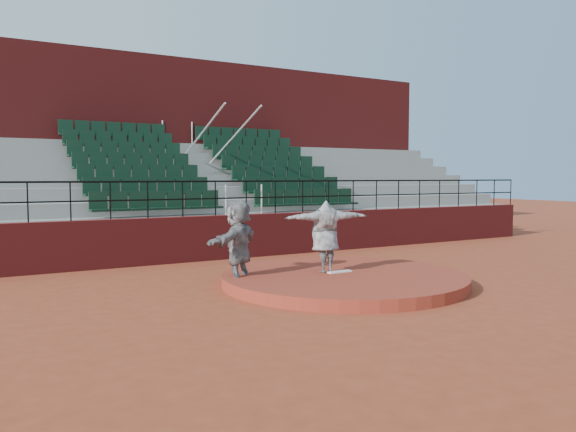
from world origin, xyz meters
The scene contains 9 objects.
ground centered at (0.00, 0.00, 0.00)m, with size 90.00×90.00×0.00m, color brown.
pitchers_mound centered at (0.00, 0.00, 0.12)m, with size 5.50×5.50×0.25m, color maroon.
pitching_rubber centered at (0.00, 0.15, 0.27)m, with size 0.60×0.15×0.03m, color white.
boundary_wall centered at (0.00, 5.00, 0.65)m, with size 24.00×0.30×1.30m, color maroon.
wall_railing centered at (0.00, 5.00, 2.03)m, with size 24.04×0.05×1.03m.
seating_deck centered at (0.00, 8.64, 1.45)m, with size 24.00×5.97×4.63m.
press_box_facade centered at (0.00, 12.60, 3.55)m, with size 24.00×3.00×7.10m, color maroon.
pitcher centered at (-0.27, 0.34, 1.07)m, with size 2.02×0.55×1.64m, color black.
fielder centered at (-2.18, 0.93, 0.97)m, with size 1.80×0.57×1.94m, color black.
Camera 1 is at (-7.41, -10.21, 2.43)m, focal length 35.00 mm.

